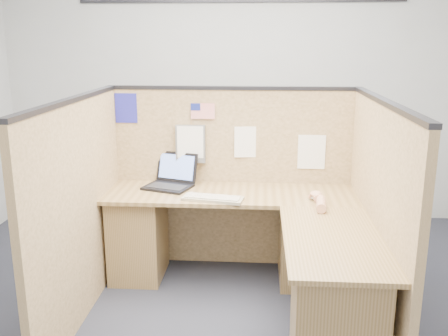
# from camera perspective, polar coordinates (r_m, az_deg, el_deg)

# --- Properties ---
(floor) EXTENTS (5.00, 5.00, 0.00)m
(floor) POSITION_cam_1_polar(r_m,az_deg,el_deg) (3.60, 0.04, -17.26)
(floor) COLOR black
(floor) RESTS_ON ground
(wall_back) EXTENTS (5.00, 0.00, 5.00)m
(wall_back) POSITION_cam_1_polar(r_m,az_deg,el_deg) (5.33, 1.76, 9.13)
(wall_back) COLOR #A5A8AA
(wall_back) RESTS_ON floor
(wall_front) EXTENTS (5.00, 0.00, 5.00)m
(wall_front) POSITION_cam_1_polar(r_m,az_deg,el_deg) (0.97, -9.75, -16.19)
(wall_front) COLOR #A5A8AA
(wall_front) RESTS_ON floor
(cubicle_partitions) EXTENTS (2.06, 1.83, 1.53)m
(cubicle_partitions) POSITION_cam_1_polar(r_m,az_deg,el_deg) (3.66, 0.51, -3.41)
(cubicle_partitions) COLOR brown
(cubicle_partitions) RESTS_ON floor
(l_desk) EXTENTS (1.95, 1.75, 0.73)m
(l_desk) POSITION_cam_1_polar(r_m,az_deg,el_deg) (3.66, 3.27, -9.75)
(l_desk) COLOR brown
(l_desk) RESTS_ON floor
(laptop) EXTENTS (0.42, 0.45, 0.26)m
(laptop) POSITION_cam_1_polar(r_m,az_deg,el_deg) (4.10, -6.30, -1.18)
(laptop) COLOR black
(laptop) RESTS_ON l_desk
(keyboard) EXTENTS (0.47, 0.23, 0.03)m
(keyboard) POSITION_cam_1_polar(r_m,az_deg,el_deg) (3.73, -1.29, -3.49)
(keyboard) COLOR gray
(keyboard) RESTS_ON l_desk
(mouse) EXTENTS (0.12, 0.09, 0.04)m
(mouse) POSITION_cam_1_polar(r_m,az_deg,el_deg) (3.79, 10.49, -3.30)
(mouse) COLOR silver
(mouse) RESTS_ON l_desk
(hand_forearm) EXTENTS (0.10, 0.37, 0.08)m
(hand_forearm) POSITION_cam_1_polar(r_m,az_deg,el_deg) (3.67, 10.87, -3.71)
(hand_forearm) COLOR tan
(hand_forearm) RESTS_ON l_desk
(blue_poster) EXTENTS (0.18, 0.01, 0.24)m
(blue_poster) POSITION_cam_1_polar(r_m,az_deg,el_deg) (4.21, -11.14, 6.73)
(blue_poster) COLOR #202094
(blue_poster) RESTS_ON cubicle_partitions
(american_flag) EXTENTS (0.20, 0.01, 0.34)m
(american_flag) POSITION_cam_1_polar(r_m,az_deg,el_deg) (4.08, -2.76, 6.36)
(american_flag) COLOR olive
(american_flag) RESTS_ON cubicle_partitions
(file_holder) EXTENTS (0.24, 0.05, 0.31)m
(file_holder) POSITION_cam_1_polar(r_m,az_deg,el_deg) (4.12, -3.83, 2.78)
(file_holder) COLOR slate
(file_holder) RESTS_ON cubicle_partitions
(paper_left) EXTENTS (0.20, 0.03, 0.26)m
(paper_left) POSITION_cam_1_polar(r_m,az_deg,el_deg) (4.11, 2.60, 2.98)
(paper_left) COLOR white
(paper_left) RESTS_ON cubicle_partitions
(paper_right) EXTENTS (0.22, 0.01, 0.28)m
(paper_right) POSITION_cam_1_polar(r_m,az_deg,el_deg) (4.14, 9.97, 1.81)
(paper_right) COLOR white
(paper_right) RESTS_ON cubicle_partitions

